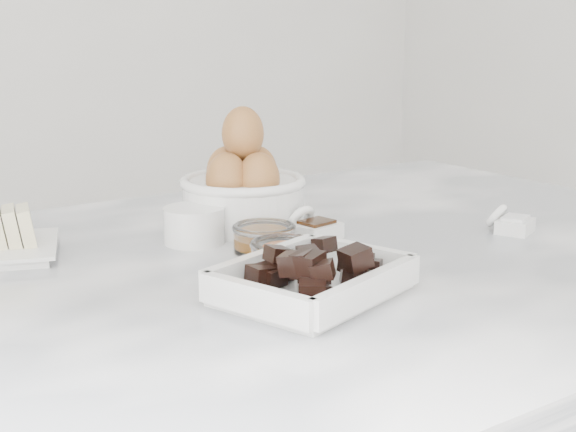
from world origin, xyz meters
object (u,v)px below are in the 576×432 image
at_px(chocolate_dish, 312,275).
at_px(honey_bowl, 264,238).
at_px(vanilla_spoon, 313,227).
at_px(salt_spoon, 510,223).
at_px(zest_bowl, 284,254).
at_px(sugar_ramekin, 194,223).
at_px(egg_bowl, 243,188).

xyz_separation_m(chocolate_dish, honey_bowl, (0.05, 0.16, -0.00)).
height_order(vanilla_spoon, salt_spoon, vanilla_spoon).
distance_m(honey_bowl, zest_bowl, 0.07).
bearing_deg(honey_bowl, vanilla_spoon, 11.90).
xyz_separation_m(vanilla_spoon, salt_spoon, (0.22, -0.12, -0.00)).
relative_size(chocolate_dish, salt_spoon, 3.07).
bearing_deg(chocolate_dish, zest_bowl, 73.42).
bearing_deg(honey_bowl, sugar_ramekin, 121.55).
bearing_deg(sugar_ramekin, vanilla_spoon, -25.36).
height_order(honey_bowl, vanilla_spoon, vanilla_spoon).
distance_m(sugar_ramekin, salt_spoon, 0.40).
height_order(chocolate_dish, egg_bowl, egg_bowl).
distance_m(sugar_ramekin, egg_bowl, 0.10).
height_order(chocolate_dish, zest_bowl, chocolate_dish).
height_order(egg_bowl, vanilla_spoon, egg_bowl).
bearing_deg(vanilla_spoon, salt_spoon, -28.04).
bearing_deg(vanilla_spoon, honey_bowl, -168.10).
xyz_separation_m(egg_bowl, vanilla_spoon, (0.04, -0.10, -0.04)).
relative_size(egg_bowl, zest_bowl, 2.23).
distance_m(egg_bowl, honey_bowl, 0.13).
bearing_deg(salt_spoon, egg_bowl, 140.67).
distance_m(egg_bowl, vanilla_spoon, 0.11).
bearing_deg(chocolate_dish, vanilla_spoon, 53.83).
relative_size(vanilla_spoon, salt_spoon, 1.03).
height_order(honey_bowl, salt_spoon, salt_spoon).
bearing_deg(zest_bowl, egg_bowl, 71.57).
bearing_deg(vanilla_spoon, sugar_ramekin, 154.64).
bearing_deg(vanilla_spoon, chocolate_dish, -126.17).
relative_size(sugar_ramekin, egg_bowl, 0.45).
height_order(honey_bowl, zest_bowl, same).
height_order(sugar_ramekin, salt_spoon, sugar_ramekin).
distance_m(vanilla_spoon, salt_spoon, 0.25).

